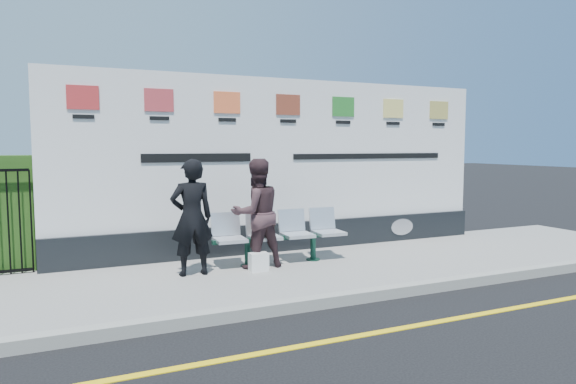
# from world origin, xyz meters

# --- Properties ---
(ground) EXTENTS (80.00, 80.00, 0.00)m
(ground) POSITION_xyz_m (0.00, 0.00, 0.00)
(ground) COLOR black
(pavement) EXTENTS (14.00, 3.00, 0.12)m
(pavement) POSITION_xyz_m (0.00, 2.50, 0.06)
(pavement) COLOR gray
(pavement) RESTS_ON ground
(kerb) EXTENTS (14.00, 0.18, 0.14)m
(kerb) POSITION_xyz_m (0.00, 1.00, 0.07)
(kerb) COLOR gray
(kerb) RESTS_ON ground
(yellow_line) EXTENTS (14.00, 0.10, 0.01)m
(yellow_line) POSITION_xyz_m (0.00, 0.00, 0.00)
(yellow_line) COLOR yellow
(yellow_line) RESTS_ON ground
(billboard) EXTENTS (8.00, 0.30, 3.00)m
(billboard) POSITION_xyz_m (0.50, 3.85, 1.42)
(billboard) COLOR black
(billboard) RESTS_ON pavement
(bench) EXTENTS (2.14, 0.64, 0.45)m
(bench) POSITION_xyz_m (-0.01, 2.91, 0.35)
(bench) COLOR silver
(bench) RESTS_ON pavement
(woman_left) EXTENTS (0.61, 0.41, 1.66)m
(woman_left) POSITION_xyz_m (-1.47, 2.74, 0.95)
(woman_left) COLOR black
(woman_left) RESTS_ON pavement
(woman_right) EXTENTS (0.86, 0.71, 1.65)m
(woman_right) POSITION_xyz_m (-0.47, 2.79, 0.95)
(woman_right) COLOR #3C272C
(woman_right) RESTS_ON pavement
(handbag_brown) EXTENTS (0.31, 0.18, 0.23)m
(handbag_brown) POSITION_xyz_m (-0.29, 2.92, 0.69)
(handbag_brown) COLOR black
(handbag_brown) RESTS_ON bench
(carrier_bag_white) EXTENTS (0.27, 0.16, 0.27)m
(carrier_bag_white) POSITION_xyz_m (-0.52, 2.56, 0.26)
(carrier_bag_white) COLOR white
(carrier_bag_white) RESTS_ON pavement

